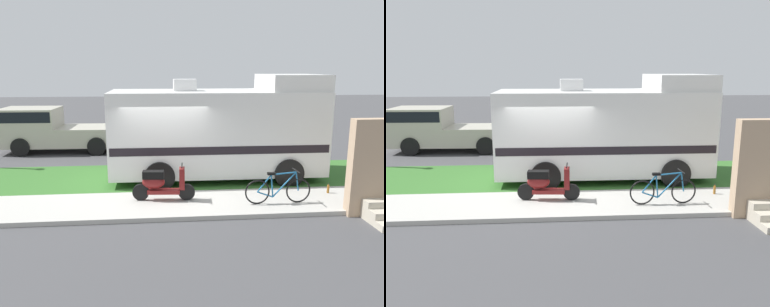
% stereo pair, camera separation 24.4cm
% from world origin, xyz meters
% --- Properties ---
extents(ground_plane, '(80.00, 80.00, 0.00)m').
position_xyz_m(ground_plane, '(0.00, 0.00, 0.00)').
color(ground_plane, '#424244').
extents(sidewalk, '(24.00, 2.00, 0.12)m').
position_xyz_m(sidewalk, '(0.00, -1.20, 0.06)').
color(sidewalk, '#ADAAA3').
rests_on(sidewalk, ground).
extents(grass_strip, '(24.00, 3.40, 0.08)m').
position_xyz_m(grass_strip, '(0.00, 1.50, 0.04)').
color(grass_strip, '#336628').
rests_on(grass_strip, ground).
extents(motorhome_rv, '(6.69, 2.76, 3.37)m').
position_xyz_m(motorhome_rv, '(1.80, 1.43, 1.60)').
color(motorhome_rv, silver).
rests_on(motorhome_rv, ground).
extents(scooter, '(1.66, 0.50, 0.97)m').
position_xyz_m(scooter, '(-0.13, -0.94, 0.58)').
color(scooter, black).
rests_on(scooter, ground).
extents(bicycle, '(1.75, 0.52, 0.88)m').
position_xyz_m(bicycle, '(2.87, -1.49, 0.49)').
color(bicycle, black).
rests_on(bicycle, ground).
extents(pickup_truck_near, '(5.21, 2.25, 1.90)m').
position_xyz_m(pickup_truck_near, '(-4.74, 6.35, 1.00)').
color(pickup_truck_near, '#B7B29E').
rests_on(pickup_truck_near, ground).
extents(bottle_green, '(0.07, 0.07, 0.28)m').
position_xyz_m(bottle_green, '(4.56, -0.79, 0.24)').
color(bottle_green, brown).
rests_on(bottle_green, ground).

